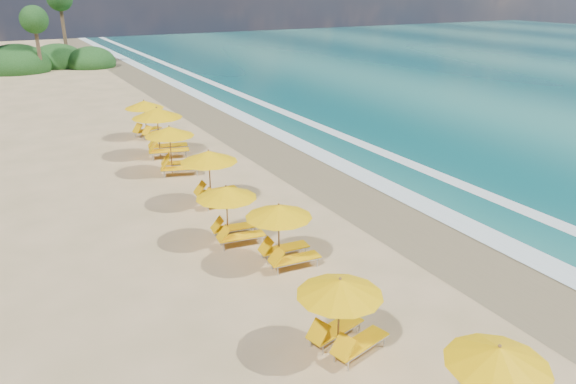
% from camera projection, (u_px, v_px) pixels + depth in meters
% --- Properties ---
extents(ground, '(160.00, 160.00, 0.00)m').
position_uv_depth(ground, '(288.00, 223.00, 20.01)').
color(ground, tan).
rests_on(ground, ground).
extents(wet_sand, '(4.00, 160.00, 0.01)m').
position_uv_depth(wet_sand, '(377.00, 203.00, 21.78)').
color(wet_sand, olive).
rests_on(wet_sand, ground).
extents(surf_foam, '(4.00, 160.00, 0.01)m').
position_uv_depth(surf_foam, '(429.00, 191.00, 22.97)').
color(surf_foam, white).
rests_on(surf_foam, ground).
extents(station_1, '(2.62, 2.60, 1.99)m').
position_uv_depth(station_1, '(502.00, 383.00, 10.32)').
color(station_1, olive).
rests_on(station_1, ground).
extents(station_2, '(2.51, 2.43, 2.02)m').
position_uv_depth(station_2, '(343.00, 309.00, 12.65)').
color(station_2, olive).
rests_on(station_2, ground).
extents(station_3, '(2.30, 2.15, 2.06)m').
position_uv_depth(station_3, '(284.00, 230.00, 16.68)').
color(station_3, olive).
rests_on(station_3, ground).
extents(station_4, '(2.37, 2.24, 2.04)m').
position_uv_depth(station_4, '(232.00, 210.00, 18.18)').
color(station_4, olive).
rests_on(station_4, ground).
extents(station_5, '(2.46, 2.28, 2.25)m').
position_uv_depth(station_5, '(214.00, 173.00, 21.34)').
color(station_5, olive).
rests_on(station_5, ground).
extents(station_6, '(2.84, 2.78, 2.25)m').
position_uv_depth(station_6, '(174.00, 146.00, 24.87)').
color(station_6, olive).
rests_on(station_6, ground).
extents(station_7, '(3.10, 2.99, 2.52)m').
position_uv_depth(station_7, '(162.00, 128.00, 27.35)').
color(station_7, olive).
rests_on(station_7, ground).
extents(station_8, '(2.84, 2.80, 2.19)m').
position_uv_depth(station_8, '(148.00, 116.00, 30.73)').
color(station_8, olive).
rests_on(station_8, ground).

